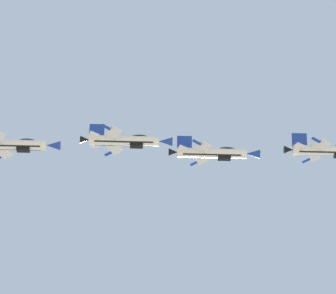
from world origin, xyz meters
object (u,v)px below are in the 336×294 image
object	(u,v)px
fighter_jet_left_outer	(126,141)
fighter_jet_right_outer	(13,145)
fighter_jet_left_wing	(329,151)
fighter_jet_right_wing	(213,153)

from	to	relation	value
fighter_jet_left_outer	fighter_jet_right_outer	world-z (taller)	fighter_jet_left_outer
fighter_jet_left_wing	fighter_jet_right_wing	world-z (taller)	fighter_jet_right_wing
fighter_jet_right_wing	fighter_jet_left_outer	bearing A→B (deg)	-82.09
fighter_jet_left_wing	fighter_jet_right_wing	bearing A→B (deg)	-93.23
fighter_jet_left_wing	fighter_jet_left_outer	world-z (taller)	fighter_jet_left_wing
fighter_jet_left_wing	fighter_jet_right_outer	bearing A→B (deg)	-89.58
fighter_jet_right_outer	fighter_jet_right_wing	bearing A→B (deg)	92.54
fighter_jet_left_outer	fighter_jet_left_wing	bearing A→B (deg)	91.62
fighter_jet_right_wing	fighter_jet_right_outer	bearing A→B (deg)	-87.46
fighter_jet_right_outer	fighter_jet_left_outer	bearing A→B (deg)	88.20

